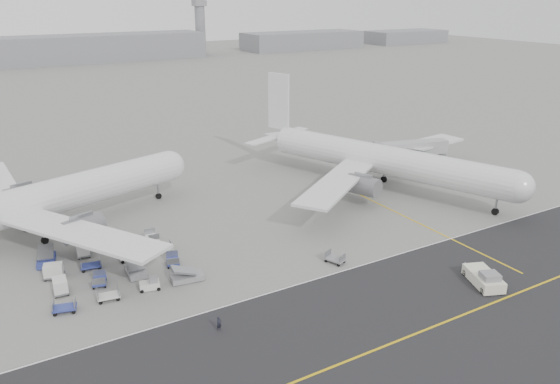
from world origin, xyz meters
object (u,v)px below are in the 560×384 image
airliner_b (379,159)px  ground_crew_a (219,324)px  pushback_tug (484,278)px  control_tower (200,26)px  jet_bridge (412,150)px  airliner_a (32,203)px

airliner_b → ground_crew_a: bearing=-169.4°
airliner_b → pushback_tug: bearing=-130.0°
control_tower → jet_bridge: size_ratio=1.84×
airliner_a → jet_bridge: size_ratio=3.24×
jet_bridge → ground_crew_a: bearing=-135.6°
airliner_b → control_tower: bearing=54.2°
airliner_a → airliner_b: airliner_b is taller
airliner_b → pushback_tug: airliner_b is taller
control_tower → airliner_b: control_tower is taller
pushback_tug → ground_crew_a: pushback_tug is taller
pushback_tug → jet_bridge: 48.77m
jet_bridge → airliner_b: bearing=-144.7°
airliner_a → jet_bridge: airliner_a is taller
control_tower → ground_crew_a: bearing=-112.2°
control_tower → pushback_tug: 290.15m
airliner_b → pushback_tug: (-12.56, -36.39, -4.72)m
control_tower → jet_bridge: 243.82m
pushback_tug → jet_bridge: bearing=79.4°
airliner_a → pushback_tug: 65.77m
airliner_a → pushback_tug: size_ratio=6.79×
control_tower → airliner_b: (-64.40, -242.95, -10.58)m
airliner_a → airliner_b: size_ratio=1.01×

